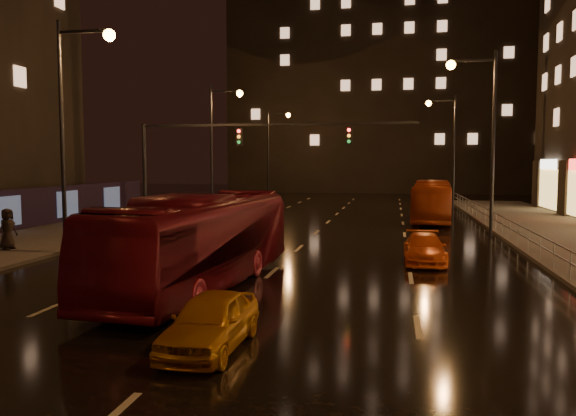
{
  "coord_description": "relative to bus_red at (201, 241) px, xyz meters",
  "views": [
    {
      "loc": [
        4.36,
        -9.9,
        4.05
      ],
      "look_at": [
        0.83,
        8.79,
        2.5
      ],
      "focal_mm": 35.0,
      "sensor_mm": 36.0,
      "label": 1
    }
  ],
  "objects": [
    {
      "name": "bus_curb",
      "position": [
        8.73,
        22.22,
        -0.1
      ],
      "size": [
        3.22,
        10.36,
        2.84
      ],
      "primitive_type": "imported",
      "rotation": [
        0.0,
        0.0,
        -0.08
      ],
      "color": "maroon",
      "rests_on": "ground"
    },
    {
      "name": "bus_red",
      "position": [
        0.0,
        0.0,
        0.0
      ],
      "size": [
        3.44,
        11.07,
        3.04
      ],
      "primitive_type": "imported",
      "rotation": [
        0.0,
        0.0,
        -0.08
      ],
      "color": "maroon",
      "rests_on": "ground"
    },
    {
      "name": "ground",
      "position": [
        1.75,
        12.74,
        -1.52
      ],
      "size": [
        140.0,
        140.0,
        0.0
      ],
      "primitive_type": "plane",
      "color": "black",
      "rests_on": "ground"
    },
    {
      "name": "pedestrian_c",
      "position": [
        -10.93,
        5.1,
        -0.45
      ],
      "size": [
        0.7,
        0.97,
        1.84
      ],
      "primitive_type": "imported",
      "rotation": [
        0.0,
        0.0,
        1.44
      ],
      "color": "black",
      "rests_on": "sidewalk_left"
    },
    {
      "name": "building_distant",
      "position": [
        5.75,
        64.74,
        16.48
      ],
      "size": [
        44.0,
        16.0,
        36.0
      ],
      "primitive_type": "cube",
      "color": "black",
      "rests_on": "ground"
    },
    {
      "name": "sidewalk_left",
      "position": [
        -11.75,
        7.74,
        -1.44
      ],
      "size": [
        7.0,
        70.0,
        0.15
      ],
      "primitive_type": "cube",
      "color": "#38332D",
      "rests_on": "ground"
    },
    {
      "name": "traffic_signal",
      "position": [
        -3.31,
        12.74,
        3.22
      ],
      "size": [
        15.31,
        0.32,
        6.2
      ],
      "color": "black",
      "rests_on": "ground"
    },
    {
      "name": "taxi_near",
      "position": [
        2.25,
        -5.76,
        -0.91
      ],
      "size": [
        1.54,
        3.62,
        1.22
      ],
      "primitive_type": "imported",
      "rotation": [
        0.0,
        0.0,
        -0.03
      ],
      "color": "orange",
      "rests_on": "ground"
    },
    {
      "name": "railing_right",
      "position": [
        11.95,
        10.74,
        -0.62
      ],
      "size": [
        0.05,
        56.0,
        1.0
      ],
      "color": "#99999E",
      "rests_on": "sidewalk_right"
    },
    {
      "name": "taxi_far",
      "position": [
        7.38,
        5.98,
        -0.94
      ],
      "size": [
        1.63,
        3.98,
        1.15
      ],
      "primitive_type": "imported",
      "rotation": [
        0.0,
        0.0,
        0.0
      ],
      "color": "#EB5A16",
      "rests_on": "ground"
    }
  ]
}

